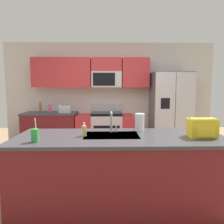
{
  "coord_description": "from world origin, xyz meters",
  "views": [
    {
      "loc": [
        -0.05,
        -3.17,
        1.5
      ],
      "look_at": [
        0.03,
        0.6,
        1.05
      ],
      "focal_mm": 33.29,
      "sensor_mm": 36.0,
      "label": 1
    }
  ],
  "objects_px": {
    "refrigerator": "(170,111)",
    "paper_towel_roll": "(140,122)",
    "range_oven": "(105,131)",
    "sink_faucet": "(112,120)",
    "toaster": "(65,109)",
    "soap_dispenser": "(84,131)",
    "drink_cup_green": "(35,135)",
    "bottle_pink": "(50,108)",
    "backpack": "(202,127)",
    "pepper_mill": "(40,107)"
  },
  "relations": [
    {
      "from": "bottle_pink",
      "to": "soap_dispenser",
      "type": "height_order",
      "value": "bottle_pink"
    },
    {
      "from": "range_oven",
      "to": "drink_cup_green",
      "type": "relative_size",
      "value": 5.13
    },
    {
      "from": "refrigerator",
      "to": "sink_faucet",
      "type": "height_order",
      "value": "refrigerator"
    },
    {
      "from": "bottle_pink",
      "to": "drink_cup_green",
      "type": "height_order",
      "value": "drink_cup_green"
    },
    {
      "from": "refrigerator",
      "to": "bottle_pink",
      "type": "relative_size",
      "value": 8.49
    },
    {
      "from": "backpack",
      "to": "paper_towel_roll",
      "type": "bearing_deg",
      "value": 151.41
    },
    {
      "from": "pepper_mill",
      "to": "drink_cup_green",
      "type": "xyz_separation_m",
      "value": [
        0.81,
        -2.72,
        -0.05
      ]
    },
    {
      "from": "sink_faucet",
      "to": "bottle_pink",
      "type": "bearing_deg",
      "value": 122.66
    },
    {
      "from": "range_oven",
      "to": "toaster",
      "type": "relative_size",
      "value": 4.86
    },
    {
      "from": "backpack",
      "to": "range_oven",
      "type": "bearing_deg",
      "value": 115.37
    },
    {
      "from": "soap_dispenser",
      "to": "pepper_mill",
      "type": "bearing_deg",
      "value": 118.25
    },
    {
      "from": "range_oven",
      "to": "paper_towel_roll",
      "type": "bearing_deg",
      "value": -76.81
    },
    {
      "from": "refrigerator",
      "to": "paper_towel_roll",
      "type": "relative_size",
      "value": 7.71
    },
    {
      "from": "pepper_mill",
      "to": "paper_towel_roll",
      "type": "xyz_separation_m",
      "value": [
        2.05,
        -2.15,
        -0.0
      ]
    },
    {
      "from": "bottle_pink",
      "to": "sink_faucet",
      "type": "distance_m",
      "value": 2.65
    },
    {
      "from": "range_oven",
      "to": "bottle_pink",
      "type": "xyz_separation_m",
      "value": [
        -1.31,
        -0.03,
        0.57
      ]
    },
    {
      "from": "pepper_mill",
      "to": "bottle_pink",
      "type": "height_order",
      "value": "pepper_mill"
    },
    {
      "from": "refrigerator",
      "to": "toaster",
      "type": "distance_m",
      "value": 2.5
    },
    {
      "from": "sink_faucet",
      "to": "drink_cup_green",
      "type": "distance_m",
      "value": 0.98
    },
    {
      "from": "toaster",
      "to": "soap_dispenser",
      "type": "bearing_deg",
      "value": -73.36
    },
    {
      "from": "refrigerator",
      "to": "backpack",
      "type": "bearing_deg",
      "value": -98.23
    },
    {
      "from": "bottle_pink",
      "to": "backpack",
      "type": "xyz_separation_m",
      "value": [
        2.51,
        -2.5,
        0.01
      ]
    },
    {
      "from": "bottle_pink",
      "to": "backpack",
      "type": "distance_m",
      "value": 3.54
    },
    {
      "from": "sink_faucet",
      "to": "refrigerator",
      "type": "bearing_deg",
      "value": 56.8
    },
    {
      "from": "paper_towel_roll",
      "to": "refrigerator",
      "type": "bearing_deg",
      "value": 63.19
    },
    {
      "from": "pepper_mill",
      "to": "soap_dispenser",
      "type": "xyz_separation_m",
      "value": [
        1.32,
        -2.45,
        -0.05
      ]
    },
    {
      "from": "soap_dispenser",
      "to": "paper_towel_roll",
      "type": "distance_m",
      "value": 0.79
    },
    {
      "from": "sink_faucet",
      "to": "drink_cup_green",
      "type": "height_order",
      "value": "sink_faucet"
    },
    {
      "from": "drink_cup_green",
      "to": "sink_faucet",
      "type": "bearing_deg",
      "value": 28.13
    },
    {
      "from": "range_oven",
      "to": "backpack",
      "type": "height_order",
      "value": "backpack"
    },
    {
      "from": "refrigerator",
      "to": "bottle_pink",
      "type": "distance_m",
      "value": 2.87
    },
    {
      "from": "range_oven",
      "to": "sink_faucet",
      "type": "xyz_separation_m",
      "value": [
        0.12,
        -2.27,
        0.62
      ]
    },
    {
      "from": "toaster",
      "to": "backpack",
      "type": "xyz_separation_m",
      "value": [
        2.15,
        -2.48,
        0.03
      ]
    },
    {
      "from": "soap_dispenser",
      "to": "paper_towel_roll",
      "type": "bearing_deg",
      "value": 22.35
    },
    {
      "from": "range_oven",
      "to": "drink_cup_green",
      "type": "height_order",
      "value": "drink_cup_green"
    },
    {
      "from": "bottle_pink",
      "to": "soap_dispenser",
      "type": "bearing_deg",
      "value": -65.92
    },
    {
      "from": "pepper_mill",
      "to": "sink_faucet",
      "type": "bearing_deg",
      "value": -53.65
    },
    {
      "from": "range_oven",
      "to": "paper_towel_roll",
      "type": "relative_size",
      "value": 5.67
    },
    {
      "from": "bottle_pink",
      "to": "pepper_mill",
      "type": "bearing_deg",
      "value": 172.19
    },
    {
      "from": "paper_towel_roll",
      "to": "backpack",
      "type": "height_order",
      "value": "paper_towel_roll"
    },
    {
      "from": "paper_towel_roll",
      "to": "soap_dispenser",
      "type": "bearing_deg",
      "value": -157.65
    },
    {
      "from": "refrigerator",
      "to": "sink_faucet",
      "type": "xyz_separation_m",
      "value": [
        -1.44,
        -2.2,
        0.14
      ]
    },
    {
      "from": "pepper_mill",
      "to": "refrigerator",
      "type": "bearing_deg",
      "value": -1.28
    },
    {
      "from": "range_oven",
      "to": "bottle_pink",
      "type": "height_order",
      "value": "bottle_pink"
    },
    {
      "from": "toaster",
      "to": "sink_faucet",
      "type": "xyz_separation_m",
      "value": [
        1.07,
        -2.21,
        0.08
      ]
    },
    {
      "from": "drink_cup_green",
      "to": "soap_dispenser",
      "type": "height_order",
      "value": "drink_cup_green"
    },
    {
      "from": "refrigerator",
      "to": "soap_dispenser",
      "type": "xyz_separation_m",
      "value": [
        -1.79,
        -2.38,
        0.04
      ]
    },
    {
      "from": "pepper_mill",
      "to": "sink_faucet",
      "type": "relative_size",
      "value": 0.86
    },
    {
      "from": "soap_dispenser",
      "to": "paper_towel_roll",
      "type": "relative_size",
      "value": 0.71
    },
    {
      "from": "paper_towel_roll",
      "to": "backpack",
      "type": "relative_size",
      "value": 0.75
    }
  ]
}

